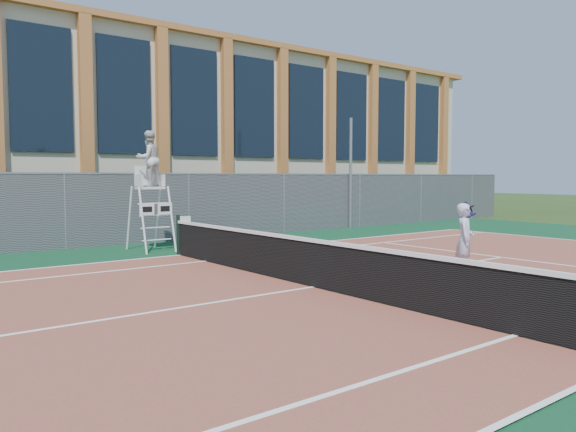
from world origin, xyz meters
TOP-DOWN VIEW (x-y plane):
  - ground at (0.00, 0.00)m, footprint 120.00×120.00m
  - apron at (0.00, 1.00)m, footprint 36.00×20.00m
  - tennis_court at (0.00, 0.00)m, footprint 23.77×10.97m
  - tennis_net at (0.00, 0.00)m, footprint 0.10×11.30m
  - fence at (0.00, 8.80)m, footprint 40.00×0.06m
  - hedge at (0.00, 10.00)m, footprint 40.00×1.40m
  - building at (0.00, 17.95)m, footprint 45.00×10.60m
  - steel_pole at (9.36, 8.70)m, footprint 0.12×0.12m
  - umpire_chair at (-0.17, 7.05)m, footprint 0.97×1.49m
  - plastic_chair at (1.13, 7.44)m, footprint 0.51×0.51m
  - sports_bag_near at (2.85, 8.39)m, footprint 0.85×0.44m
  - sports_bag_far at (2.40, 8.24)m, footprint 0.62×0.31m
  - tennis_player at (3.35, -0.99)m, footprint 0.93×0.72m

SIDE VIEW (x-z plane):
  - ground at x=0.00m, z-range 0.00..0.00m
  - apron at x=0.00m, z-range 0.00..0.01m
  - tennis_court at x=0.00m, z-range 0.01..0.03m
  - sports_bag_far at x=2.40m, z-range 0.01..0.25m
  - sports_bag_near at x=2.85m, z-range 0.01..0.36m
  - plastic_chair at x=1.13m, z-range 0.09..0.99m
  - tennis_net at x=0.00m, z-range -0.01..1.09m
  - tennis_player at x=3.35m, z-range 0.02..1.58m
  - fence at x=0.00m, z-range 0.00..2.20m
  - hedge at x=0.00m, z-range 0.00..2.20m
  - steel_pole at x=9.36m, z-range 0.00..4.52m
  - umpire_chair at x=-0.17m, z-range 0.80..4.26m
  - building at x=0.00m, z-range 0.03..8.26m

